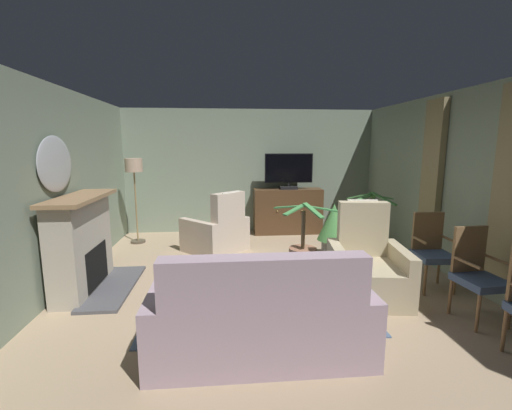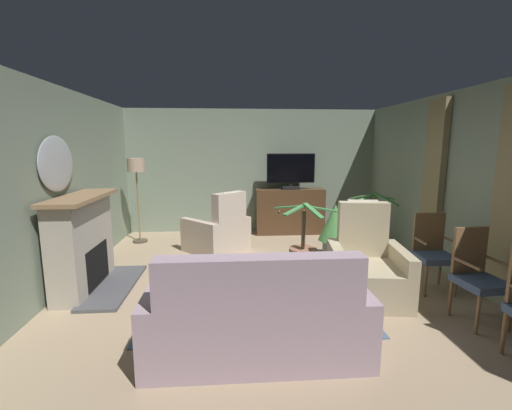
% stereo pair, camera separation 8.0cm
% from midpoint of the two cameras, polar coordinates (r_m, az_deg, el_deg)
% --- Properties ---
extents(ground_plane, '(5.95, 6.79, 0.04)m').
position_cam_midpoint_polar(ground_plane, '(4.90, 1.41, -13.04)').
color(ground_plane, tan).
extents(wall_back, '(5.95, 0.10, 2.64)m').
position_cam_midpoint_polar(wall_back, '(7.67, -1.26, 5.57)').
color(wall_back, gray).
rests_on(wall_back, ground_plane).
extents(wall_left, '(0.10, 6.79, 2.64)m').
position_cam_midpoint_polar(wall_left, '(5.03, -31.11, 1.96)').
color(wall_left, gray).
rests_on(wall_left, ground_plane).
extents(wall_right_with_window, '(0.10, 6.79, 2.64)m').
position_cam_midpoint_polar(wall_right_with_window, '(5.57, 30.58, 2.63)').
color(wall_right_with_window, gray).
rests_on(wall_right_with_window, ground_plane).
extents(curtain_panel_near, '(0.10, 0.44, 2.22)m').
position_cam_midpoint_polar(curtain_panel_near, '(4.79, 35.89, 2.78)').
color(curtain_panel_near, '#8E7F56').
extents(curtain_panel_far, '(0.10, 0.44, 2.22)m').
position_cam_midpoint_polar(curtain_panel_far, '(6.00, 26.51, 4.65)').
color(curtain_panel_far, '#8E7F56').
extents(rug_central, '(2.53, 2.02, 0.01)m').
position_cam_midpoint_polar(rug_central, '(4.47, -0.61, -15.05)').
color(rug_central, slate).
rests_on(rug_central, ground_plane).
extents(fireplace, '(0.82, 1.47, 1.25)m').
position_cam_midpoint_polar(fireplace, '(5.08, -26.79, -6.04)').
color(fireplace, '#4C4C51').
rests_on(fireplace, ground_plane).
extents(wall_mirror_oval, '(0.06, 0.89, 0.70)m').
position_cam_midpoint_polar(wall_mirror_oval, '(5.01, -30.37, 5.81)').
color(wall_mirror_oval, '#B2B7BF').
extents(tv_cabinet, '(1.45, 0.48, 0.96)m').
position_cam_midpoint_polar(tv_cabinet, '(7.54, 4.89, -1.16)').
color(tv_cabinet, '#352315').
rests_on(tv_cabinet, ground_plane).
extents(television, '(1.01, 0.20, 0.75)m').
position_cam_midpoint_polar(television, '(7.37, 5.07, 5.66)').
color(television, black).
rests_on(television, tv_cabinet).
extents(coffee_table, '(0.96, 0.55, 0.44)m').
position_cam_midpoint_polar(coffee_table, '(4.42, -2.35, -10.03)').
color(coffee_table, '#422B19').
rests_on(coffee_table, ground_plane).
extents(tv_remote, '(0.15, 0.16, 0.02)m').
position_cam_midpoint_polar(tv_remote, '(4.46, -1.10, -8.89)').
color(tv_remote, black).
rests_on(tv_remote, coffee_table).
extents(folded_newspaper, '(0.35, 0.30, 0.01)m').
position_cam_midpoint_polar(folded_newspaper, '(4.41, -0.98, -9.24)').
color(folded_newspaper, silver).
rests_on(folded_newspaper, coffee_table).
extents(sofa_floral, '(1.97, 0.92, 1.02)m').
position_cam_midpoint_polar(sofa_floral, '(3.28, 0.08, -18.44)').
color(sofa_floral, '#AD93A3').
rests_on(sofa_floral, ground_plane).
extents(armchair_in_far_corner, '(1.27, 1.27, 1.11)m').
position_cam_midpoint_polar(armchair_in_far_corner, '(6.29, -6.73, -4.55)').
color(armchair_in_far_corner, '#C6B29E').
rests_on(armchair_in_far_corner, ground_plane).
extents(armchair_angled_to_table, '(1.01, 1.04, 1.18)m').
position_cam_midpoint_polar(armchair_angled_to_table, '(4.63, 17.19, -10.00)').
color(armchair_angled_to_table, tan).
rests_on(armchair_angled_to_table, ground_plane).
extents(side_chair_mid_row, '(0.46, 0.49, 1.00)m').
position_cam_midpoint_polar(side_chair_mid_row, '(4.48, 32.02, -9.37)').
color(side_chair_mid_row, '#42567A').
rests_on(side_chair_mid_row, ground_plane).
extents(side_chair_tucked_against_wall, '(0.47, 0.46, 1.00)m').
position_cam_midpoint_polar(side_chair_tucked_against_wall, '(5.15, 26.39, -6.51)').
color(side_chair_tucked_against_wall, '#42567A').
rests_on(side_chair_tucked_against_wall, ground_plane).
extents(potted_plant_small_fern_corner, '(0.91, 0.68, 1.07)m').
position_cam_midpoint_polar(potted_plant_small_fern_corner, '(5.21, 7.20, -8.56)').
color(potted_plant_small_fern_corner, '#99664C').
rests_on(potted_plant_small_fern_corner, ground_plane).
extents(potted_plant_on_hearth_side, '(0.80, 0.89, 1.03)m').
position_cam_midpoint_polar(potted_plant_on_hearth_side, '(6.95, 17.77, -4.17)').
color(potted_plant_on_hearth_side, beige).
rests_on(potted_plant_on_hearth_side, ground_plane).
extents(potted_plant_leafy_by_curtain, '(0.54, 0.54, 0.91)m').
position_cam_midpoint_polar(potted_plant_leafy_by_curtain, '(6.03, 12.21, -3.55)').
color(potted_plant_leafy_by_curtain, slate).
rests_on(potted_plant_leafy_by_curtain, ground_plane).
extents(floor_lamp, '(0.32, 0.32, 1.64)m').
position_cam_midpoint_polar(floor_lamp, '(7.03, -19.62, 4.70)').
color(floor_lamp, '#4C4233').
rests_on(floor_lamp, ground_plane).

